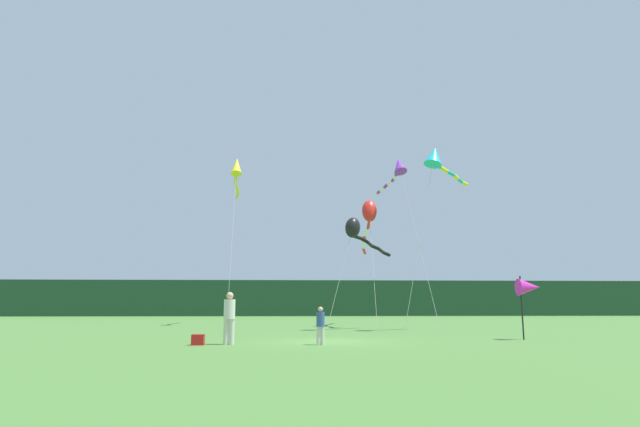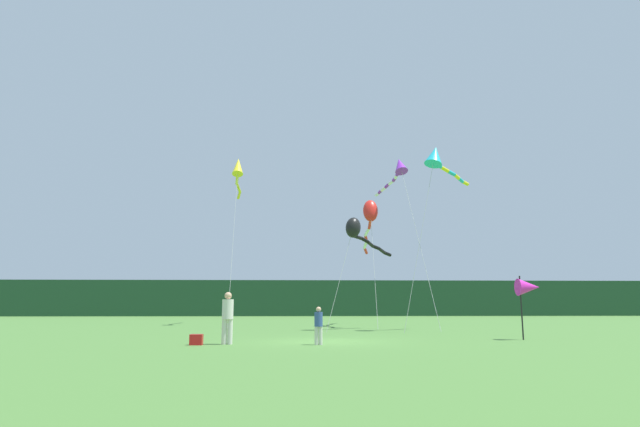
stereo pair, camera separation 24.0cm
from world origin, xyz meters
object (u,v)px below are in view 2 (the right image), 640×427
Objects in this scene: kite_cyan at (436,158)px; kite_purple at (398,170)px; person_adult at (228,315)px; cooler_box at (196,340)px; kite_red at (370,216)px; kite_black at (356,230)px; kite_yellow at (238,170)px; person_child at (319,323)px; banner_flag_pole at (528,288)px.

kite_purple reaches higher than kite_cyan.
person_adult reaches higher than cooler_box.
kite_black is at bearing -106.37° from kite_red.
kite_yellow is at bearing 165.83° from kite_red.
kite_cyan is (4.47, -1.03, 4.00)m from kite_black.
person_adult is at bearing 13.94° from cooler_box.
cooler_box is 0.05× the size of kite_red.
person_child is 21.21m from kite_yellow.
kite_black is (2.57, 10.49, 4.78)m from person_child.
person_child is 17.45m from kite_red.
kite_purple is at bearing -24.49° from kite_yellow.
kite_cyan is (-1.61, 7.19, 7.45)m from banner_flag_pole.
kite_cyan is (10.29, 9.09, 8.49)m from person_adult.
kite_purple reaches higher than banner_flag_pole.
person_child is 4.32m from cooler_box.
kite_red is 0.81× the size of kite_yellow.
kite_cyan is 0.87× the size of kite_yellow.
person_child is at bearing -112.89° from kite_purple.
banner_flag_pole is at bearing -71.23° from kite_red.
cooler_box is at bearing 178.37° from person_child.
kite_purple is (10.56, -4.81, -1.06)m from kite_yellow.
kite_black is 5.84m from kite_purple.
banner_flag_pole is (12.93, 2.15, 1.89)m from cooler_box.
person_adult is 0.72× the size of banner_flag_pole.
kite_red is at bearing 115.40° from kite_cyan.
kite_purple is (5.56, 13.16, 9.04)m from person_child.
person_child is at bearing -126.66° from kite_cyan.
cooler_box is 19.01m from kite_red.
kite_black is 0.60× the size of kite_purple.
kite_black is at bearing 56.55° from cooler_box.
banner_flag_pole is 15.06m from kite_red.
banner_flag_pole is 0.40× the size of kite_black.
kite_purple reaches higher than kite_red.
kite_yellow is at bearing 131.01° from banner_flag_pole.
cooler_box is 0.04× the size of kite_purple.
person_adult is 12.09m from banner_flag_pole.
kite_cyan is at bearing 41.45° from person_adult.
kite_red is 3.87m from kite_purple.
kite_purple is at bearing 55.45° from person_adult.
kite_black is at bearing 76.22° from person_child.
cooler_box is at bearing -140.47° from kite_cyan.
kite_purple is (2.98, 2.67, 4.26)m from kite_black.
kite_red reaches higher than person_adult.
kite_red is at bearing 75.36° from person_child.
kite_black is 0.66× the size of kite_red.
kite_red is at bearing 64.36° from person_adult.
kite_red is at bearing 108.77° from banner_flag_pole.
cooler_box is at bearing -118.30° from kite_red.
kite_red is (8.37, 15.55, 7.04)m from cooler_box.
person_child is at bearing -165.27° from banner_flag_pole.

